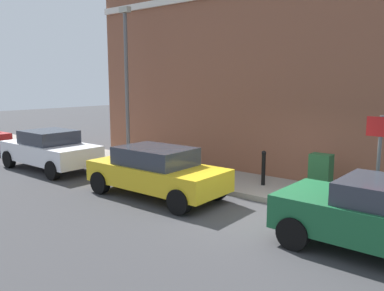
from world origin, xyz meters
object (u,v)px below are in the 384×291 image
object	(u,v)px
utility_cabinet	(320,177)
lamppost	(127,79)
car_white	(50,149)
street_sign	(379,151)
car_yellow	(156,171)
bollard_near_cabinet	(263,167)

from	to	relation	value
utility_cabinet	lamppost	bearing A→B (deg)	90.15
lamppost	car_white	bearing A→B (deg)	142.56
car_white	street_sign	world-z (taller)	street_sign
utility_cabinet	car_yellow	bearing A→B (deg)	122.20
car_yellow	car_white	size ratio (longest dim) A/B	1.00
utility_cabinet	bollard_near_cabinet	bearing A→B (deg)	86.73
car_yellow	car_white	bearing A→B (deg)	-1.29
car_yellow	street_sign	distance (m)	5.64
car_yellow	street_sign	world-z (taller)	street_sign
car_white	lamppost	world-z (taller)	lamppost
car_white	bollard_near_cabinet	size ratio (longest dim) A/B	3.94
utility_cabinet	street_sign	xyz separation A→B (m)	(-0.74, -1.56, 0.98)
car_yellow	bollard_near_cabinet	xyz separation A→B (m)	(2.47, -2.01, -0.03)
car_yellow	lamppost	xyz separation A→B (m)	(2.35, 3.73, 2.57)
car_yellow	car_white	distance (m)	5.46
bollard_near_cabinet	lamppost	distance (m)	6.30
lamppost	car_yellow	bearing A→B (deg)	-122.23
bollard_near_cabinet	lamppost	xyz separation A→B (m)	(-0.12, 5.74, 2.60)
car_yellow	lamppost	size ratio (longest dim) A/B	0.71
car_yellow	utility_cabinet	xyz separation A→B (m)	(2.37, -3.76, -0.05)
car_white	bollard_near_cabinet	distance (m)	7.84
car_yellow	utility_cabinet	distance (m)	4.44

